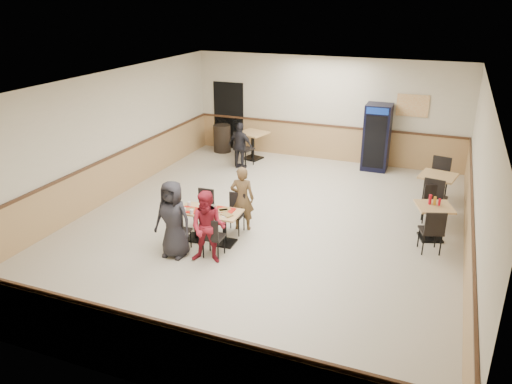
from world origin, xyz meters
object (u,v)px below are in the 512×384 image
at_px(main_table, 210,221).
at_px(lone_diner, 240,146).
at_px(side_table_far, 437,186).
at_px(pepsi_cooler, 377,137).
at_px(side_table_near, 433,217).
at_px(back_table, 253,141).
at_px(diner_man_opposite, 242,198).
at_px(trash_bin, 222,138).
at_px(diner_woman_left, 173,219).
at_px(diner_woman_right, 208,227).

distance_m(main_table, lone_diner, 4.55).
relative_size(side_table_far, pepsi_cooler, 0.48).
relative_size(side_table_near, back_table, 0.91).
xyz_separation_m(diner_man_opposite, side_table_near, (3.72, 0.97, -0.21)).
relative_size(back_table, trash_bin, 1.11).
bearing_deg(side_table_far, main_table, -140.28).
distance_m(diner_woman_left, diner_man_opposite, 1.70).
bearing_deg(pepsi_cooler, main_table, -112.68).
distance_m(lone_diner, side_table_far, 5.38).
bearing_deg(side_table_far, back_table, 160.02).
bearing_deg(trash_bin, pepsi_cooler, 0.52).
relative_size(main_table, side_table_far, 1.41).
bearing_deg(diner_woman_left, pepsi_cooler, 67.90).
distance_m(diner_woman_right, back_table, 6.24).
xyz_separation_m(diner_woman_left, side_table_far, (4.44, 4.15, -0.21)).
height_order(diner_man_opposite, lone_diner, diner_man_opposite).
bearing_deg(lone_diner, diner_woman_left, 109.67).
bearing_deg(trash_bin, side_table_near, -31.22).
distance_m(diner_man_opposite, lone_diner, 3.95).
bearing_deg(trash_bin, back_table, -16.65).
relative_size(main_table, diner_woman_right, 0.91).
xyz_separation_m(diner_woman_left, lone_diner, (-0.84, 5.15, -0.09)).
bearing_deg(side_table_far, diner_woman_left, -136.95).
xyz_separation_m(side_table_far, pepsi_cooler, (-1.74, 2.31, 0.38)).
height_order(main_table, diner_man_opposite, diner_man_opposite).
distance_m(side_table_far, back_table, 5.62).
bearing_deg(lone_diner, diner_woman_right, 117.20).
distance_m(lone_diner, side_table_near, 5.93).
height_order(diner_woman_right, back_table, diner_woman_right).
bearing_deg(side_table_near, diner_man_opposite, -165.45).
distance_m(back_table, pepsi_cooler, 3.59).
bearing_deg(main_table, pepsi_cooler, 65.58).
bearing_deg(diner_man_opposite, lone_diner, -79.35).
xyz_separation_m(lone_diner, side_table_near, (5.30, -2.65, -0.18)).
relative_size(side_table_far, back_table, 0.95).
xyz_separation_m(diner_woman_right, back_table, (-1.55, 6.04, -0.15)).
relative_size(main_table, back_table, 1.35).
xyz_separation_m(diner_man_opposite, side_table_far, (3.70, 2.62, -0.15)).
bearing_deg(diner_man_opposite, main_table, 51.28).
bearing_deg(diner_man_opposite, diner_woman_right, 75.81).
bearing_deg(pepsi_cooler, diner_woman_right, -107.64).
xyz_separation_m(lone_diner, pepsi_cooler, (3.55, 1.32, 0.26)).
height_order(diner_woman_left, side_table_near, diner_woman_left).
bearing_deg(back_table, pepsi_cooler, 6.32).
distance_m(lone_diner, back_table, 0.93).
distance_m(main_table, trash_bin, 6.14).
bearing_deg(diner_woman_right, side_table_near, 22.79).
bearing_deg(side_table_near, pepsi_cooler, 113.89).
distance_m(diner_woman_left, side_table_far, 6.08).
xyz_separation_m(diner_woman_right, side_table_near, (3.76, 2.47, -0.21)).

